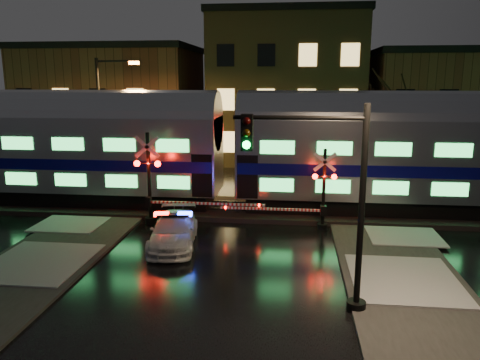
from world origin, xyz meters
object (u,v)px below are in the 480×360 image
police_car (174,231)px  crossing_signal_right (315,198)px  traffic_light (328,205)px  crossing_signal_left (156,187)px  streetlight (104,115)px

police_car → crossing_signal_right: (5.81, 2.67, 0.89)m
police_car → traffic_light: (5.78, -4.85, 2.59)m
crossing_signal_right → traffic_light: size_ratio=0.86×
police_car → crossing_signal_left: size_ratio=0.74×
crossing_signal_right → crossing_signal_left: crossing_signal_left is taller
crossing_signal_right → police_car: bearing=-155.3°
police_car → traffic_light: 7.97m
traffic_light → streetlight: streetlight is taller
crossing_signal_right → streetlight: streetlight is taller
crossing_signal_left → streetlight: bearing=127.3°
crossing_signal_left → traffic_light: bearing=-46.1°
crossing_signal_right → streetlight: size_ratio=0.66×
traffic_light → streetlight: size_ratio=0.77×
police_car → crossing_signal_left: bearing=111.3°
crossing_signal_left → traffic_light: (7.26, -7.53, 1.43)m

